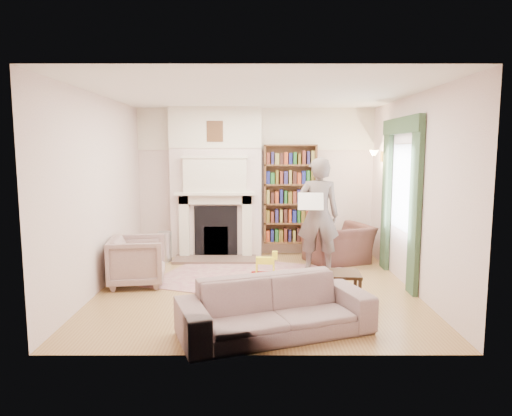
{
  "coord_description": "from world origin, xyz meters",
  "views": [
    {
      "loc": [
        -0.0,
        -6.54,
        2.02
      ],
      "look_at": [
        0.0,
        0.25,
        1.15
      ],
      "focal_mm": 32.0,
      "sensor_mm": 36.0,
      "label": 1
    }
  ],
  "objects_px": {
    "man_reading": "(318,215)",
    "coffee_table": "(332,289)",
    "sofa": "(275,307)",
    "paraffin_heater": "(165,247)",
    "rocking_horse": "(265,263)",
    "bookcase": "(290,194)",
    "armchair_reading": "(338,244)",
    "armchair_left": "(137,261)"
  },
  "relations": [
    {
      "from": "bookcase",
      "to": "sofa",
      "type": "xyz_separation_m",
      "value": [
        -0.44,
        -3.85,
        -0.87
      ]
    },
    {
      "from": "paraffin_heater",
      "to": "man_reading",
      "type": "bearing_deg",
      "value": -14.27
    },
    {
      "from": "bookcase",
      "to": "armchair_left",
      "type": "bearing_deg",
      "value": -140.71
    },
    {
      "from": "coffee_table",
      "to": "armchair_left",
      "type": "bearing_deg",
      "value": 165.26
    },
    {
      "from": "sofa",
      "to": "coffee_table",
      "type": "distance_m",
      "value": 1.21
    },
    {
      "from": "sofa",
      "to": "paraffin_heater",
      "type": "xyz_separation_m",
      "value": [
        -1.86,
        3.29,
        -0.03
      ]
    },
    {
      "from": "bookcase",
      "to": "rocking_horse",
      "type": "relative_size",
      "value": 4.04
    },
    {
      "from": "man_reading",
      "to": "rocking_horse",
      "type": "xyz_separation_m",
      "value": [
        -0.88,
        -0.25,
        -0.75
      ]
    },
    {
      "from": "armchair_reading",
      "to": "rocking_horse",
      "type": "xyz_separation_m",
      "value": [
        -1.33,
        -0.85,
        -0.14
      ]
    },
    {
      "from": "man_reading",
      "to": "armchair_left",
      "type": "bearing_deg",
      "value": 17.8
    },
    {
      "from": "man_reading",
      "to": "coffee_table",
      "type": "relative_size",
      "value": 2.71
    },
    {
      "from": "sofa",
      "to": "paraffin_heater",
      "type": "distance_m",
      "value": 3.78
    },
    {
      "from": "sofa",
      "to": "armchair_left",
      "type": "bearing_deg",
      "value": 117.36
    },
    {
      "from": "armchair_left",
      "to": "coffee_table",
      "type": "bearing_deg",
      "value": -117.39
    },
    {
      "from": "bookcase",
      "to": "man_reading",
      "type": "bearing_deg",
      "value": -73.2
    },
    {
      "from": "armchair_reading",
      "to": "man_reading",
      "type": "bearing_deg",
      "value": 32.37
    },
    {
      "from": "bookcase",
      "to": "coffee_table",
      "type": "xyz_separation_m",
      "value": [
        0.34,
        -2.93,
        -0.95
      ]
    },
    {
      "from": "armchair_left",
      "to": "coffee_table",
      "type": "relative_size",
      "value": 1.15
    },
    {
      "from": "armchair_reading",
      "to": "coffee_table",
      "type": "height_order",
      "value": "armchair_reading"
    },
    {
      "from": "armchair_left",
      "to": "rocking_horse",
      "type": "bearing_deg",
      "value": -84.16
    },
    {
      "from": "bookcase",
      "to": "rocking_horse",
      "type": "xyz_separation_m",
      "value": [
        -0.5,
        -1.49,
        -0.97
      ]
    },
    {
      "from": "armchair_left",
      "to": "sofa",
      "type": "height_order",
      "value": "armchair_left"
    },
    {
      "from": "sofa",
      "to": "rocking_horse",
      "type": "distance_m",
      "value": 2.36
    },
    {
      "from": "armchair_left",
      "to": "paraffin_heater",
      "type": "height_order",
      "value": "armchair_left"
    },
    {
      "from": "bookcase",
      "to": "armchair_reading",
      "type": "xyz_separation_m",
      "value": [
        0.82,
        -0.64,
        -0.83
      ]
    },
    {
      "from": "armchair_reading",
      "to": "rocking_horse",
      "type": "distance_m",
      "value": 1.58
    },
    {
      "from": "man_reading",
      "to": "paraffin_heater",
      "type": "xyz_separation_m",
      "value": [
        -2.67,
        0.68,
        -0.67
      ]
    },
    {
      "from": "armchair_left",
      "to": "coffee_table",
      "type": "xyz_separation_m",
      "value": [
        2.77,
        -0.94,
        -0.14
      ]
    },
    {
      "from": "bookcase",
      "to": "paraffin_heater",
      "type": "height_order",
      "value": "bookcase"
    },
    {
      "from": "armchair_reading",
      "to": "sofa",
      "type": "bearing_deg",
      "value": 47.78
    },
    {
      "from": "bookcase",
      "to": "rocking_horse",
      "type": "distance_m",
      "value": 1.85
    },
    {
      "from": "paraffin_heater",
      "to": "bookcase",
      "type": "bearing_deg",
      "value": 13.66
    },
    {
      "from": "coffee_table",
      "to": "bookcase",
      "type": "bearing_deg",
      "value": 100.69
    },
    {
      "from": "armchair_left",
      "to": "sofa",
      "type": "xyz_separation_m",
      "value": [
        1.99,
        -1.86,
        -0.06
      ]
    },
    {
      "from": "sofa",
      "to": "man_reading",
      "type": "relative_size",
      "value": 1.11
    },
    {
      "from": "coffee_table",
      "to": "paraffin_heater",
      "type": "distance_m",
      "value": 3.55
    },
    {
      "from": "man_reading",
      "to": "rocking_horse",
      "type": "height_order",
      "value": "man_reading"
    },
    {
      "from": "bookcase",
      "to": "sofa",
      "type": "relative_size",
      "value": 0.88
    },
    {
      "from": "bookcase",
      "to": "armchair_reading",
      "type": "height_order",
      "value": "bookcase"
    },
    {
      "from": "bookcase",
      "to": "paraffin_heater",
      "type": "bearing_deg",
      "value": -166.34
    },
    {
      "from": "coffee_table",
      "to": "paraffin_heater",
      "type": "height_order",
      "value": "paraffin_heater"
    },
    {
      "from": "sofa",
      "to": "rocking_horse",
      "type": "xyz_separation_m",
      "value": [
        -0.06,
        2.35,
        -0.11
      ]
    }
  ]
}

